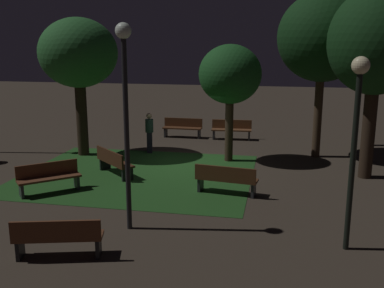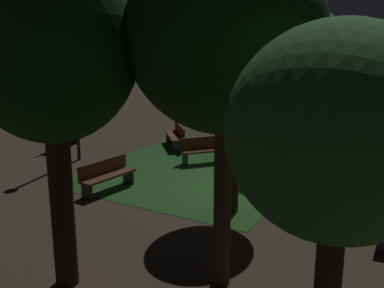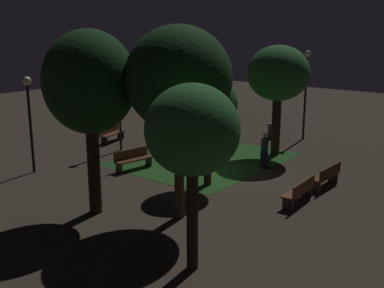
# 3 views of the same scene
# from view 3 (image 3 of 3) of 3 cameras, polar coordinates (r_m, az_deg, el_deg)

# --- Properties ---
(ground_plane) EXTENTS (60.00, 60.00, 0.00)m
(ground_plane) POSITION_cam_3_polar(r_m,az_deg,el_deg) (20.49, 2.49, -3.38)
(ground_plane) COLOR #3D3328
(grass_lawn) EXTENTS (7.61, 6.41, 0.01)m
(grass_lawn) POSITION_cam_3_polar(r_m,az_deg,el_deg) (22.41, 1.35, -1.84)
(grass_lawn) COLOR #23511E
(grass_lawn) RESTS_ON ground
(bench_by_lamp) EXTENTS (1.82, 0.58, 0.88)m
(bench_by_lamp) POSITION_cam_3_polar(r_m,az_deg,el_deg) (17.16, 12.78, -5.50)
(bench_by_lamp) COLOR brown
(bench_by_lamp) RESTS_ON ground
(bench_lawn_edge) EXTENTS (1.81, 0.51, 0.88)m
(bench_lawn_edge) POSITION_cam_3_polar(r_m,az_deg,el_deg) (19.15, 15.81, -3.65)
(bench_lawn_edge) COLOR #512D19
(bench_lawn_edge) RESTS_ON ground
(bench_near_trees) EXTENTS (1.66, 1.56, 0.88)m
(bench_near_trees) POSITION_cam_3_polar(r_m,az_deg,el_deg) (25.17, 0.02, 1.04)
(bench_near_trees) COLOR brown
(bench_near_trees) RESTS_ON ground
(bench_corner) EXTENTS (1.85, 0.72, 0.88)m
(bench_corner) POSITION_cam_3_polar(r_m,az_deg,el_deg) (20.93, -7.08, -1.73)
(bench_corner) COLOR #512D19
(bench_corner) RESTS_ON ground
(bench_back_row) EXTENTS (1.66, 1.56, 0.88)m
(bench_back_row) POSITION_cam_3_polar(r_m,az_deg,el_deg) (23.02, 1.93, -0.20)
(bench_back_row) COLOR #422314
(bench_back_row) RESTS_ON ground
(bench_front_right) EXTENTS (1.86, 0.93, 0.88)m
(bench_front_right) POSITION_cam_3_polar(r_m,az_deg,el_deg) (26.13, -9.62, 1.32)
(bench_front_right) COLOR brown
(bench_front_right) RESTS_ON ground
(tree_tall_center) EXTENTS (3.31, 3.31, 6.16)m
(tree_tall_center) POSITION_cam_3_polar(r_m,az_deg,el_deg) (14.68, -1.61, 7.70)
(tree_tall_center) COLOR #423021
(tree_tall_center) RESTS_ON ground
(tree_right_canopy) EXTENTS (2.96, 2.96, 5.26)m
(tree_right_canopy) POSITION_cam_3_polar(r_m,az_deg,el_deg) (22.96, 10.27, 8.20)
(tree_right_canopy) COLOR #2D2116
(tree_right_canopy) RESTS_ON ground
(tree_lawn_side) EXTENTS (2.97, 2.97, 6.03)m
(tree_lawn_side) POSITION_cam_3_polar(r_m,az_deg,el_deg) (15.49, -12.14, 7.07)
(tree_lawn_side) COLOR #2D2116
(tree_lawn_side) RESTS_ON ground
(tree_left_canopy) EXTENTS (2.26, 2.26, 4.28)m
(tree_left_canopy) POSITION_cam_3_polar(r_m,az_deg,el_deg) (18.16, 1.94, 4.69)
(tree_left_canopy) COLOR #38281C
(tree_left_canopy) RESTS_ON ground
(tree_back_right) EXTENTS (2.33, 2.33, 4.79)m
(tree_back_right) POSITION_cam_3_polar(r_m,az_deg,el_deg) (11.46, 0.05, 1.48)
(tree_back_right) COLOR #2D2116
(tree_back_right) RESTS_ON ground
(lamp_post_plaza_west) EXTENTS (0.36, 0.36, 4.09)m
(lamp_post_plaza_west) POSITION_cam_3_polar(r_m,az_deg,el_deg) (20.96, -18.91, 4.19)
(lamp_post_plaza_west) COLOR black
(lamp_post_plaza_west) RESTS_ON ground
(lamp_post_plaza_east) EXTENTS (0.36, 0.36, 4.77)m
(lamp_post_plaza_east) POSITION_cam_3_polar(r_m,az_deg,el_deg) (23.78, -8.75, 6.83)
(lamp_post_plaza_east) COLOR black
(lamp_post_plaza_east) RESTS_ON ground
(lamp_post_near_wall) EXTENTS (0.36, 0.36, 4.85)m
(lamp_post_near_wall) POSITION_cam_3_polar(r_m,az_deg,el_deg) (26.57, 13.49, 7.43)
(lamp_post_near_wall) COLOR black
(lamp_post_near_wall) RESTS_ON ground
(trash_bin) EXTENTS (0.56, 0.56, 0.81)m
(trash_bin) POSITION_cam_3_polar(r_m,az_deg,el_deg) (27.06, 9.62, 1.59)
(trash_bin) COLOR #4C4C4C
(trash_bin) RESTS_ON ground
(pedestrian) EXTENTS (0.32, 0.32, 1.61)m
(pedestrian) POSITION_cam_3_polar(r_m,az_deg,el_deg) (20.96, 8.65, -0.72)
(pedestrian) COLOR black
(pedestrian) RESTS_ON ground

